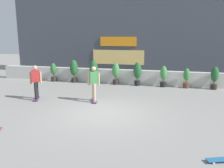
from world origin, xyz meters
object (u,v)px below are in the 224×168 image
object	(u,v)px
potted_plant_0	(53,71)
potted_plant_2	(94,70)
skateboard_near_camera	(222,159)
potted_plant_4	(137,72)
potted_plant_6	(186,78)
skater_mid_plaza	(94,82)
potted_plant_3	(116,72)
potted_plant_5	(163,75)
potted_plant_1	(74,69)
potted_plant_7	(215,77)
skater_by_wall_left	(36,81)

from	to	relation	value
potted_plant_0	potted_plant_2	bearing A→B (deg)	-0.00
potted_plant_2	skateboard_near_camera	bearing A→B (deg)	-54.12
potted_plant_4	potted_plant_6	bearing A→B (deg)	0.00
potted_plant_4	skater_mid_plaza	distance (m)	4.34
potted_plant_3	potted_plant_5	bearing A→B (deg)	0.00
potted_plant_1	potted_plant_7	xyz separation A→B (m)	(8.70, 0.00, -0.13)
potted_plant_4	potted_plant_7	world-z (taller)	potted_plant_4
skater_mid_plaza	potted_plant_3	bearing A→B (deg)	88.07
potted_plant_0	potted_plant_5	world-z (taller)	potted_plant_5
potted_plant_4	potted_plant_6	distance (m)	2.94
potted_plant_7	skater_mid_plaza	xyz separation A→B (m)	(-5.99, -4.07, 0.20)
potted_plant_3	skateboard_near_camera	bearing A→B (deg)	-61.17
potted_plant_0	skater_mid_plaza	bearing A→B (deg)	-44.15
potted_plant_5	potted_plant_7	size ratio (longest dim) A/B	0.96
potted_plant_3	skater_by_wall_left	distance (m)	5.32
potted_plant_0	potted_plant_7	size ratio (longest dim) A/B	0.93
potted_plant_1	potted_plant_6	distance (m)	7.15
skater_mid_plaza	skateboard_near_camera	size ratio (longest dim) A/B	2.07
potted_plant_4	skater_by_wall_left	world-z (taller)	skater_by_wall_left
potted_plant_7	skater_by_wall_left	distance (m)	9.87
potted_plant_7	potted_plant_5	bearing A→B (deg)	180.00
potted_plant_3	potted_plant_7	world-z (taller)	potted_plant_3
potted_plant_2	potted_plant_5	world-z (taller)	potted_plant_2
potted_plant_1	potted_plant_6	size ratio (longest dim) A/B	1.27
potted_plant_1	potted_plant_5	xyz separation A→B (m)	(5.81, 0.00, -0.17)
potted_plant_5	potted_plant_2	bearing A→B (deg)	-180.00
potted_plant_4	skateboard_near_camera	world-z (taller)	potted_plant_4
potted_plant_2	potted_plant_4	world-z (taller)	potted_plant_2
potted_plant_1	potted_plant_3	distance (m)	2.84
potted_plant_0	skater_by_wall_left	world-z (taller)	skater_by_wall_left
potted_plant_3	potted_plant_6	size ratio (longest dim) A/B	1.16
potted_plant_1	potted_plant_2	world-z (taller)	potted_plant_2
potted_plant_0	skater_mid_plaza	distance (m)	5.85
potted_plant_1	skater_by_wall_left	world-z (taller)	skater_by_wall_left
potted_plant_0	potted_plant_2	xyz separation A→B (m)	(2.87, -0.00, 0.21)
potted_plant_5	skater_mid_plaza	size ratio (longest dim) A/B	0.75
potted_plant_1	skater_by_wall_left	distance (m)	4.41
potted_plant_0	potted_plant_3	bearing A→B (deg)	0.00
potted_plant_6	potted_plant_7	size ratio (longest dim) A/B	0.89
potted_plant_2	potted_plant_4	distance (m)	2.84
potted_plant_5	potted_plant_6	distance (m)	1.34
potted_plant_7	skater_by_wall_left	bearing A→B (deg)	-153.50
potted_plant_1	potted_plant_7	world-z (taller)	potted_plant_1
potted_plant_1	potted_plant_2	distance (m)	1.38
potted_plant_4	potted_plant_3	bearing A→B (deg)	180.00
potted_plant_7	skater_mid_plaza	world-z (taller)	skater_mid_plaza
potted_plant_7	potted_plant_6	bearing A→B (deg)	180.00
potted_plant_5	skateboard_near_camera	world-z (taller)	potted_plant_5
potted_plant_6	potted_plant_7	xyz separation A→B (m)	(1.55, 0.00, 0.13)
potted_plant_6	skater_mid_plaza	bearing A→B (deg)	-137.50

